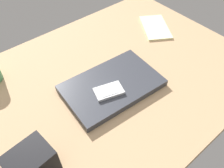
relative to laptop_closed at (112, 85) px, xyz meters
The scene contains 5 objects.
desk_surface 5.67cm from the laptop_closed, 67.79° to the right, with size 120.00×80.00×3.00cm, color tan.
laptop_closed is the anchor object (origin of this frame).
cell_phone_on_laptop 4.56cm from the laptop_closed, 34.94° to the left, with size 10.92×8.45×1.14cm.
notepad 42.47cm from the laptop_closed, 158.24° to the right, with size 11.09×19.09×0.80cm, color #F2EDB2.
desk_organizer 37.32cm from the laptop_closed, 17.53° to the left, with size 11.03×8.72×11.23cm, color black.
Camera 1 is at (33.59, 47.18, 65.81)cm, focal length 37.35 mm.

